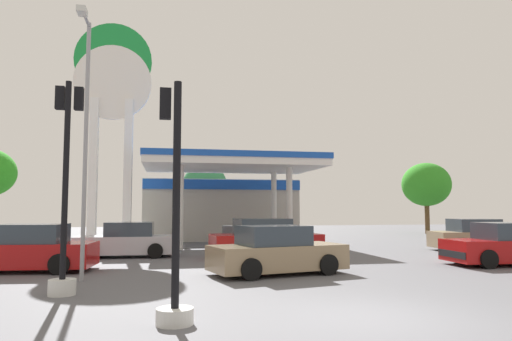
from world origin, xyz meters
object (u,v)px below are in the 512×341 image
Objects in this scene: tree_2 at (426,185)px; car_3 at (127,241)px; car_5 at (265,240)px; corner_streetlamp at (85,123)px; car_0 at (27,250)px; car_2 at (506,246)px; traffic_signal_0 at (65,211)px; car_4 at (476,236)px; station_pole_sign at (112,105)px; traffic_signal_1 at (174,244)px; car_1 at (277,252)px; tree_1 at (205,186)px.

car_3 is at bearing -148.35° from tree_2.
car_5 is 9.07m from corner_streetlamp.
car_0 is 0.77× the size of tree_2.
car_0 is 1.02× the size of car_2.
car_2 is 0.58× the size of corner_streetlamp.
traffic_signal_0 is at bearing -92.50° from corner_streetlamp.
tree_2 reaches higher than car_4.
car_5 is (-10.72, -1.15, 0.04)m from car_4.
tree_2 reaches higher than car_3.
corner_streetlamp reaches higher than car_5.
corner_streetlamp is (2.11, -2.61, 3.77)m from car_0.
car_3 is 7.73m from corner_streetlamp.
car_2 is 0.97× the size of car_4.
car_4 is at bearing -12.92° from station_pole_sign.
car_2 is 0.93× the size of car_5.
car_1 is at bearing 60.22° from traffic_signal_1.
car_4 is at bearing -53.09° from tree_1.
car_0 reaches higher than car_3.
car_5 is 17.19m from tree_1.
car_3 is 0.93× the size of car_4.
traffic_signal_1 is at bearing -151.86° from car_2.
traffic_signal_0 reaches higher than traffic_signal_1.
car_3 is at bearing 98.21° from traffic_signal_1.
car_3 is 16.40m from tree_1.
traffic_signal_1 is at bearing -95.94° from tree_1.
car_0 is 16.61m from car_2.
station_pole_sign is 16.99m from traffic_signal_1.
car_3 is 0.89× the size of car_5.
car_0 reaches higher than car_4.
car_2 is (8.71, 0.67, 0.01)m from car_1.
car_3 is at bearing 165.75° from car_5.
tree_2 is (20.64, 25.75, 2.54)m from traffic_signal_1.
traffic_signal_1 is (1.73, -11.97, 0.75)m from car_3.
tree_1 is (-11.82, 15.74, 3.04)m from car_4.
traffic_signal_1 is 33.10m from tree_2.
tree_1 is (-0.44, 21.66, 3.05)m from car_1.
corner_streetlamp reaches higher than traffic_signal_0.
car_5 reaches higher than car_1.
corner_streetlamp reaches higher than car_1.
car_4 is (19.22, 3.79, -0.00)m from car_0.
car_5 is (-8.05, 4.10, 0.04)m from car_2.
car_2 is 1.05× the size of car_3.
tree_1 is at bearing 113.55° from car_2.
car_3 is at bearing 84.74° from traffic_signal_0.
tree_1 is at bearing 93.73° from car_5.
tree_1 reaches higher than traffic_signal_1.
station_pole_sign is at bearing 106.85° from car_3.
tree_2 is at bearing -5.32° from tree_1.
car_4 is at bearing 25.83° from traffic_signal_0.
car_0 is 0.59× the size of corner_streetlamp.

